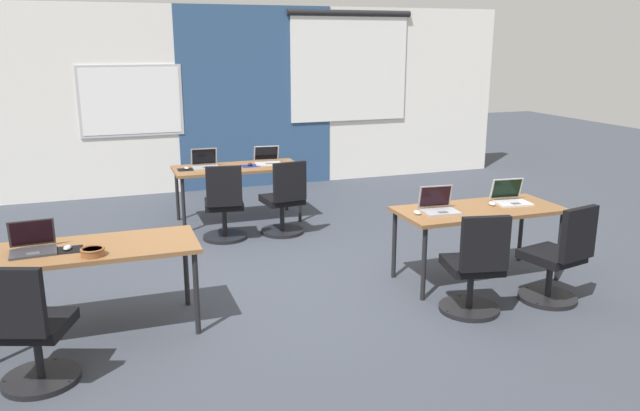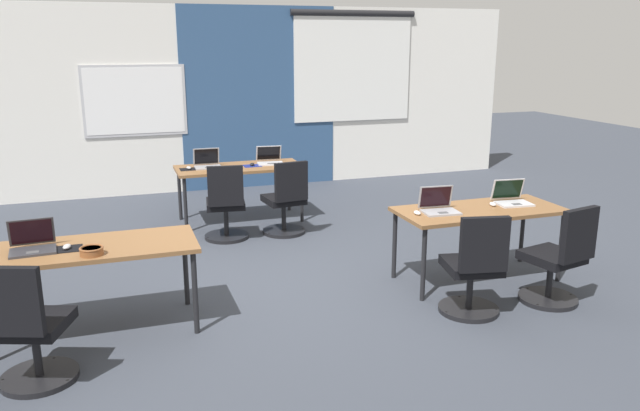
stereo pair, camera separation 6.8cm
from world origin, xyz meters
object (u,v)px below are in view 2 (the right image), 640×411
Objects in this scene: mouse_far_right at (252,164)px; laptop_near_right_end at (512,199)px; desk_near_left at (93,253)px; laptop_far_left at (207,163)px; desk_near_right at (479,215)px; desk_far_center at (240,171)px; mouse_near_right_inner at (417,213)px; snack_bowl at (92,250)px; laptop_near_left_end at (32,244)px; chair_near_right_end at (558,264)px; mouse_far_left at (189,168)px; chair_far_right at (286,204)px; laptop_near_right_inner at (439,207)px; chair_far_left at (226,209)px; mouse_near_left_end at (67,247)px; laptop_far_right at (270,160)px; mouse_near_right_end at (493,204)px; chair_near_left_end at (29,334)px; chair_near_right_inner at (474,273)px.

laptop_near_right_end is at bearing -53.54° from mouse_far_right.
laptop_far_left is at bearing 64.75° from desk_near_left.
desk_far_center is (-1.75, 2.80, 0.00)m from desk_near_right.
snack_bowl is at bearing -175.33° from mouse_near_right_inner.
laptop_near_left_end reaches higher than mouse_far_right.
laptop_near_right_end is at bearing -106.40° from chair_near_right_end.
laptop_near_left_end reaches higher than desk_near_left.
desk_near_left is at bearing -114.27° from laptop_far_left.
chair_far_right is at bearing -37.12° from mouse_far_left.
laptop_near_right_inner is (-0.78, 0.76, 0.39)m from chair_near_right_end.
chair_far_left is at bearing 134.49° from laptop_near_right_inner.
mouse_near_left_end reaches higher than desk_near_left.
laptop_near_right_end is at bearing 149.80° from chair_far_left.
laptop_near_left_end is at bearing 55.84° from chair_far_left.
mouse_far_left is (-1.72, 2.81, 0.00)m from mouse_near_right_inner.
laptop_far_right is 1.09× the size of laptop_far_left.
mouse_far_right is 1.09× the size of mouse_far_left.
laptop_far_left is 1.89× the size of snack_bowl.
laptop_near_left_end reaches higher than mouse_near_right_inner.
mouse_far_left is at bearing 132.93° from mouse_near_right_end.
desk_far_center is at bearing -101.76° from chair_near_left_end.
desk_far_center is at bearing 122.01° from desk_near_right.
laptop_near_right_end is 0.90m from chair_near_right_end.
snack_bowl is (-3.84, 0.51, 0.38)m from chair_near_right_end.
desk_near_left is 1.74× the size of chair_far_left.
laptop_far_right is at bearing 114.93° from desk_near_right.
desk_far_center is at bearing -0.76° from mouse_far_left.
snack_bowl reaches higher than mouse_near_right_end.
laptop_far_right is at bearing 50.93° from mouse_near_left_end.
mouse_far_right is (-1.11, 3.48, 0.36)m from chair_near_right_inner.
desk_near_left is at bearing 36.98° from chair_far_right.
laptop_near_right_end is 3.21× the size of mouse_near_right_end.
laptop_near_left_end is at bearing -174.74° from laptop_near_right_inner.
laptop_near_right_end reaches higher than mouse_near_right_inner.
mouse_near_right_inner is at bearing -170.28° from laptop_near_right_end.
desk_far_center is at bearing 60.02° from snack_bowl.
desk_near_left is at bearing -124.55° from mouse_far_right.
laptop_near_left_end is at bearing 179.65° from desk_near_right.
snack_bowl is at bearing -110.05° from mouse_far_left.
chair_near_right_inner reaches higher than desk_near_left.
chair_near_right_end is 3.90m from snack_bowl.
desk_near_left is 15.33× the size of mouse_far_left.
mouse_near_right_end is at bearing 15.21° from desk_near_right.
chair_near_left_end is (-2.17, -3.54, -0.28)m from desk_far_center.
mouse_near_right_inner is 3.26m from laptop_near_left_end.
mouse_near_right_inner is 1.00× the size of mouse_far_left.
laptop_near_left_end reaches higher than mouse_far_left.
laptop_near_right_inner is 3.24× the size of mouse_near_left_end.
snack_bowl is at bearing -109.63° from chair_near_left_end.
mouse_far_right is (1.91, 2.77, 0.08)m from desk_near_left.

